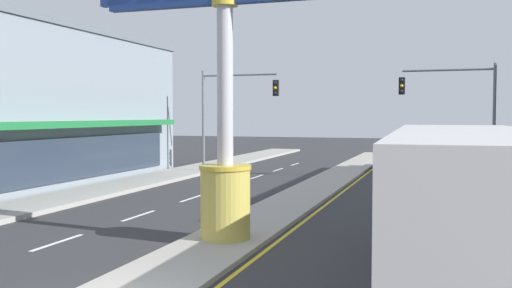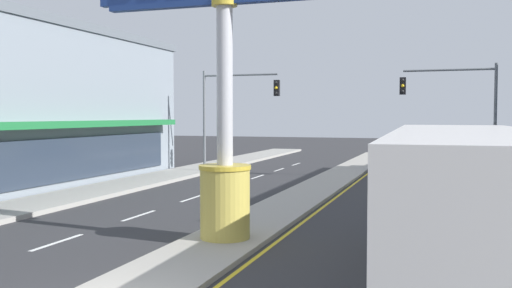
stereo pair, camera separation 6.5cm
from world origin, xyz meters
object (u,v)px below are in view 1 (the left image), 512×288
object	(u,v)px
traffic_light_left_side	(230,103)
bus_near_right_lane	(467,206)
sedan_far_right_lane	(395,158)
district_sign	(225,95)
traffic_light_right_side	(458,101)
suv_near_left_lane	(451,165)

from	to	relation	value
traffic_light_left_side	bus_near_right_lane	bearing A→B (deg)	-58.70
traffic_light_left_side	sedan_far_right_lane	size ratio (longest dim) A/B	1.44
district_sign	bus_near_right_lane	xyz separation A→B (m)	(6.09, -3.46, -2.20)
district_sign	traffic_light_right_side	xyz separation A→B (m)	(6.37, 17.01, 0.18)
sedan_far_right_lane	district_sign	bearing A→B (deg)	-97.02
district_sign	suv_near_left_lane	distance (m)	17.32
traffic_light_right_side	suv_near_left_lane	xyz separation A→B (m)	(-0.28, -1.09, -3.26)
traffic_light_right_side	bus_near_right_lane	bearing A→B (deg)	-90.80
traffic_light_left_side	bus_near_right_lane	distance (m)	24.11
district_sign	traffic_light_right_side	world-z (taller)	district_sign
sedan_far_right_lane	suv_near_left_lane	xyz separation A→B (m)	(3.30, -6.72, 0.20)
suv_near_left_lane	district_sign	bearing A→B (deg)	-110.93
sedan_far_right_lane	suv_near_left_lane	size ratio (longest dim) A/B	0.93
bus_near_right_lane	suv_near_left_lane	distance (m)	19.41
district_sign	traffic_light_left_side	distance (m)	18.19
traffic_light_left_side	traffic_light_right_side	distance (m)	12.75
traffic_light_right_side	suv_near_left_lane	bearing A→B (deg)	-104.57
sedan_far_right_lane	bus_near_right_lane	bearing A→B (deg)	-82.80
traffic_light_left_side	traffic_light_right_side	world-z (taller)	same
district_sign	bus_near_right_lane	bearing A→B (deg)	-29.64
traffic_light_left_side	bus_near_right_lane	size ratio (longest dim) A/B	0.55
traffic_light_left_side	suv_near_left_lane	size ratio (longest dim) A/B	1.34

